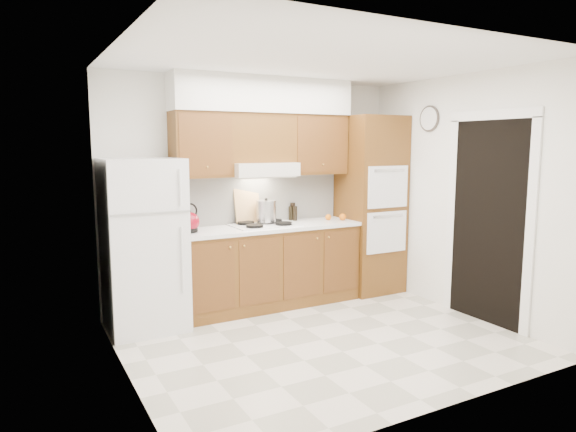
# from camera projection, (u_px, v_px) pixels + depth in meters

# --- Properties ---
(floor) EXTENTS (3.60, 3.60, 0.00)m
(floor) POSITION_uv_depth(u_px,v_px,m) (323.00, 339.00, 4.91)
(floor) COLOR beige
(floor) RESTS_ON ground
(ceiling) EXTENTS (3.60, 3.60, 0.00)m
(ceiling) POSITION_uv_depth(u_px,v_px,m) (326.00, 60.00, 4.55)
(ceiling) COLOR white
(ceiling) RESTS_ON wall_back
(wall_back) EXTENTS (3.60, 0.02, 2.60)m
(wall_back) POSITION_uv_depth(u_px,v_px,m) (256.00, 192.00, 6.04)
(wall_back) COLOR white
(wall_back) RESTS_ON floor
(wall_left) EXTENTS (0.02, 3.00, 2.60)m
(wall_left) POSITION_uv_depth(u_px,v_px,m) (123.00, 218.00, 3.88)
(wall_left) COLOR white
(wall_left) RESTS_ON floor
(wall_right) EXTENTS (0.02, 3.00, 2.60)m
(wall_right) POSITION_uv_depth(u_px,v_px,m) (464.00, 196.00, 5.58)
(wall_right) COLOR white
(wall_right) RESTS_ON floor
(fridge) EXTENTS (0.75, 0.72, 1.72)m
(fridge) POSITION_uv_depth(u_px,v_px,m) (144.00, 245.00, 5.12)
(fridge) COLOR white
(fridge) RESTS_ON floor
(base_cabinets) EXTENTS (2.11, 0.60, 0.90)m
(base_cabinets) POSITION_uv_depth(u_px,v_px,m) (269.00, 267.00, 5.91)
(base_cabinets) COLOR brown
(base_cabinets) RESTS_ON floor
(countertop) EXTENTS (2.13, 0.62, 0.04)m
(countertop) POSITION_uv_depth(u_px,v_px,m) (269.00, 227.00, 5.83)
(countertop) COLOR white
(countertop) RESTS_ON base_cabinets
(backsplash) EXTENTS (2.11, 0.03, 0.56)m
(backsplash) POSITION_uv_depth(u_px,v_px,m) (258.00, 199.00, 6.05)
(backsplash) COLOR white
(backsplash) RESTS_ON countertop
(oven_cabinet) EXTENTS (0.70, 0.65, 2.20)m
(oven_cabinet) POSITION_uv_depth(u_px,v_px,m) (370.00, 205.00, 6.46)
(oven_cabinet) COLOR brown
(oven_cabinet) RESTS_ON floor
(upper_cab_left) EXTENTS (0.63, 0.33, 0.70)m
(upper_cab_left) POSITION_uv_depth(u_px,v_px,m) (201.00, 145.00, 5.48)
(upper_cab_left) COLOR brown
(upper_cab_left) RESTS_ON wall_back
(upper_cab_right) EXTENTS (0.73, 0.33, 0.70)m
(upper_cab_right) POSITION_uv_depth(u_px,v_px,m) (315.00, 145.00, 6.16)
(upper_cab_right) COLOR brown
(upper_cab_right) RESTS_ON wall_back
(range_hood) EXTENTS (0.75, 0.45, 0.15)m
(range_hood) POSITION_uv_depth(u_px,v_px,m) (262.00, 169.00, 5.79)
(range_hood) COLOR silver
(range_hood) RESTS_ON wall_back
(upper_cab_over_hood) EXTENTS (0.75, 0.33, 0.55)m
(upper_cab_over_hood) POSITION_uv_depth(u_px,v_px,m) (259.00, 138.00, 5.80)
(upper_cab_over_hood) COLOR brown
(upper_cab_over_hood) RESTS_ON range_hood
(soffit) EXTENTS (2.13, 0.36, 0.40)m
(soffit) POSITION_uv_depth(u_px,v_px,m) (264.00, 95.00, 5.74)
(soffit) COLOR silver
(soffit) RESTS_ON wall_back
(cooktop) EXTENTS (0.74, 0.50, 0.01)m
(cooktop) POSITION_uv_depth(u_px,v_px,m) (265.00, 225.00, 5.82)
(cooktop) COLOR white
(cooktop) RESTS_ON countertop
(doorway) EXTENTS (0.02, 0.90, 2.10)m
(doorway) POSITION_uv_depth(u_px,v_px,m) (488.00, 223.00, 5.31)
(doorway) COLOR black
(doorway) RESTS_ON floor
(wall_clock) EXTENTS (0.02, 0.30, 0.30)m
(wall_clock) POSITION_uv_depth(u_px,v_px,m) (429.00, 119.00, 5.94)
(wall_clock) COLOR #3F3833
(wall_clock) RESTS_ON wall_right
(kettle) EXTENTS (0.21, 0.21, 0.21)m
(kettle) POSITION_uv_depth(u_px,v_px,m) (190.00, 222.00, 5.35)
(kettle) COLOR maroon
(kettle) RESTS_ON countertop
(cutting_board) EXTENTS (0.32, 0.12, 0.42)m
(cutting_board) POSITION_uv_depth(u_px,v_px,m) (247.00, 206.00, 5.95)
(cutting_board) COLOR tan
(cutting_board) RESTS_ON countertop
(stock_pot) EXTENTS (0.30, 0.30, 0.24)m
(stock_pot) POSITION_uv_depth(u_px,v_px,m) (266.00, 211.00, 5.90)
(stock_pot) COLOR #B2B3B7
(stock_pot) RESTS_ON cooktop
(condiment_a) EXTENTS (0.07, 0.07, 0.21)m
(condiment_a) POSITION_uv_depth(u_px,v_px,m) (293.00, 211.00, 6.25)
(condiment_a) COLOR black
(condiment_a) RESTS_ON countertop
(condiment_b) EXTENTS (0.07, 0.07, 0.18)m
(condiment_b) POSITION_uv_depth(u_px,v_px,m) (295.00, 213.00, 6.19)
(condiment_b) COLOR black
(condiment_b) RESTS_ON countertop
(condiment_c) EXTENTS (0.07, 0.07, 0.17)m
(condiment_c) POSITION_uv_depth(u_px,v_px,m) (291.00, 213.00, 6.23)
(condiment_c) COLOR black
(condiment_c) RESTS_ON countertop
(orange_near) EXTENTS (0.11, 0.11, 0.08)m
(orange_near) POSITION_uv_depth(u_px,v_px,m) (343.00, 217.00, 6.21)
(orange_near) COLOR #D6580B
(orange_near) RESTS_ON countertop
(orange_far) EXTENTS (0.10, 0.10, 0.07)m
(orange_far) POSITION_uv_depth(u_px,v_px,m) (328.00, 217.00, 6.23)
(orange_far) COLOR orange
(orange_far) RESTS_ON countertop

